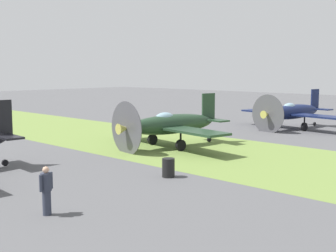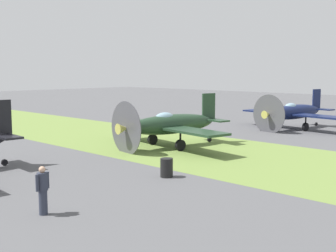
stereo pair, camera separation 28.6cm
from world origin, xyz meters
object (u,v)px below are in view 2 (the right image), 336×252
(airplane_wingman, at_px, (170,124))
(fuel_drum, at_px, (167,168))
(airplane_trail, at_px, (294,112))
(ground_crew_mechanic, at_px, (43,189))

(airplane_wingman, xyz_separation_m, fuel_drum, (-5.75, 6.19, -1.05))
(airplane_trail, distance_m, fuel_drum, 20.77)
(ground_crew_mechanic, bearing_deg, fuel_drum, -9.73)
(airplane_trail, distance_m, ground_crew_mechanic, 27.82)
(airplane_trail, bearing_deg, fuel_drum, 109.99)
(fuel_drum, bearing_deg, airplane_wingman, -47.07)
(airplane_wingman, bearing_deg, ground_crew_mechanic, 124.83)
(airplane_wingman, bearing_deg, airplane_trail, -86.41)
(ground_crew_mechanic, bearing_deg, airplane_wingman, 9.89)
(airplane_wingman, xyz_separation_m, airplane_trail, (-1.16, -14.04, -0.04))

